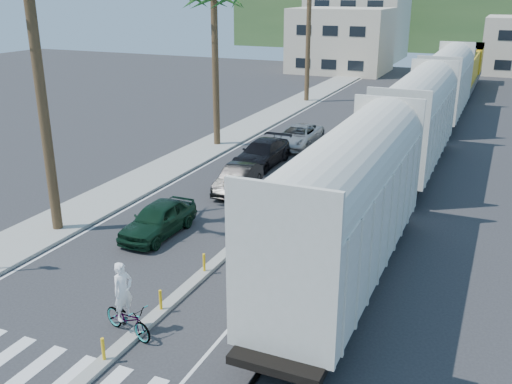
% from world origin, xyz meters
% --- Properties ---
extents(ground, '(140.00, 140.00, 0.00)m').
position_xyz_m(ground, '(0.00, 0.00, 0.00)').
color(ground, '#28282B').
rests_on(ground, ground).
extents(sidewalk, '(3.00, 90.00, 0.15)m').
position_xyz_m(sidewalk, '(-8.50, 25.00, 0.07)').
color(sidewalk, gray).
rests_on(sidewalk, ground).
extents(rails, '(1.56, 100.00, 0.06)m').
position_xyz_m(rails, '(5.00, 28.00, 0.03)').
color(rails, black).
rests_on(rails, ground).
extents(median, '(0.45, 60.00, 0.85)m').
position_xyz_m(median, '(0.00, 19.96, 0.09)').
color(median, gray).
rests_on(median, ground).
extents(crosswalk, '(14.00, 2.20, 0.01)m').
position_xyz_m(crosswalk, '(0.00, -2.00, 0.01)').
color(crosswalk, silver).
rests_on(crosswalk, ground).
extents(lane_markings, '(9.42, 90.00, 0.01)m').
position_xyz_m(lane_markings, '(-2.15, 25.00, 0.00)').
color(lane_markings, silver).
rests_on(lane_markings, ground).
extents(freight_train, '(3.00, 60.94, 5.85)m').
position_xyz_m(freight_train, '(5.00, 27.19, 2.91)').
color(freight_train, beige).
rests_on(freight_train, ground).
extents(buildings, '(38.00, 27.00, 10.00)m').
position_xyz_m(buildings, '(-6.41, 71.66, 4.36)').
color(buildings, beige).
rests_on(buildings, ground).
extents(hillside, '(80.00, 20.00, 12.00)m').
position_xyz_m(hillside, '(0.00, 100.00, 6.00)').
color(hillside, '#385628').
rests_on(hillside, ground).
extents(car_lead, '(1.82, 4.38, 1.48)m').
position_xyz_m(car_lead, '(-3.62, 7.46, 0.74)').
color(car_lead, black).
rests_on(car_lead, ground).
extents(car_second, '(2.17, 4.49, 1.40)m').
position_xyz_m(car_second, '(-2.90, 14.07, 0.70)').
color(car_second, black).
rests_on(car_second, ground).
extents(car_third, '(2.43, 5.39, 1.53)m').
position_xyz_m(car_third, '(-3.60, 18.95, 0.76)').
color(car_third, black).
rests_on(car_third, ground).
extents(car_rear, '(2.47, 5.28, 1.46)m').
position_xyz_m(car_rear, '(-3.15, 24.12, 0.73)').
color(car_rear, '#9FA1A4').
rests_on(car_rear, ground).
extents(cyclist, '(1.81, 2.46, 2.45)m').
position_xyz_m(cyclist, '(-0.27, 0.53, 0.77)').
color(cyclist, '#9EA0A5').
rests_on(cyclist, ground).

